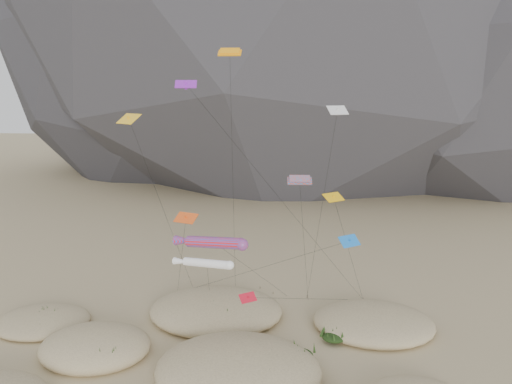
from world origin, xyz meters
TOP-DOWN VIEW (x-y plane):
  - dunes at (-1.94, 4.54)m, footprint 49.07×37.96m
  - dune_grass at (-0.45, 3.13)m, footprint 40.88×27.07m
  - kite_stakes at (2.86, 22.95)m, footprint 23.68×4.42m
  - rainbow_tube_kite at (-1.36, 10.02)m, footprint 11.28×15.04m
  - white_tube_kite at (-1.41, 6.60)m, footprint 6.24×16.88m
  - orange_parafoil at (-0.59, 17.46)m, footprint 2.48×7.66m
  - multi_parafoil at (7.11, 14.14)m, footprint 2.58×8.63m
  - delta_kites at (1.51, 10.95)m, footprint 26.84×18.30m

SIDE VIEW (x-z plane):
  - kite_stakes at x=2.86m, z-range 0.00..0.30m
  - dunes at x=-1.94m, z-range -1.23..2.60m
  - dune_grass at x=-0.45m, z-range 0.10..1.61m
  - white_tube_kite at x=-1.41m, z-range 4.67..15.30m
  - rainbow_tube_kite at x=-1.36m, z-range 4.99..16.87m
  - multi_parafoil at x=7.11m, z-range 7.95..25.09m
  - delta_kites at x=1.51m, z-range 4.44..31.07m
  - orange_parafoil at x=-0.59m, z-range 14.18..44.33m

